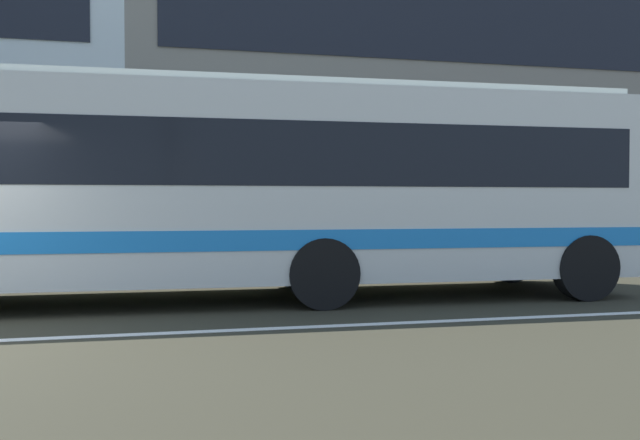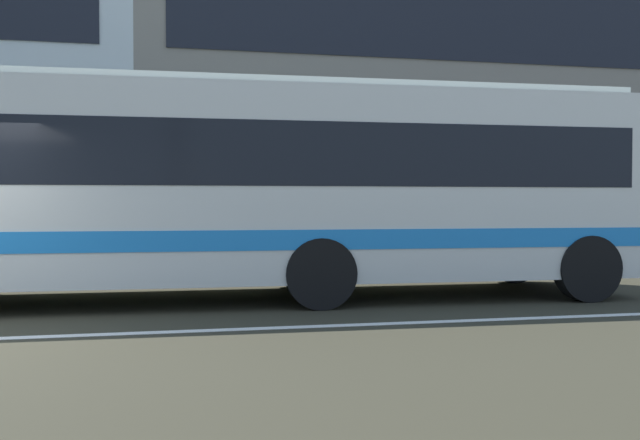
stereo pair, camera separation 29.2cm
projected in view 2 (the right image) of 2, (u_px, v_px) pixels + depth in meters
hedge_row_far at (120, 257)px, 13.41m from camera, size 15.32×1.10×0.74m
apartment_block_right at (430, 89)px, 25.45m from camera, size 21.43×11.83×11.91m
transit_bus at (261, 183)px, 10.13m from camera, size 11.68×2.91×3.26m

